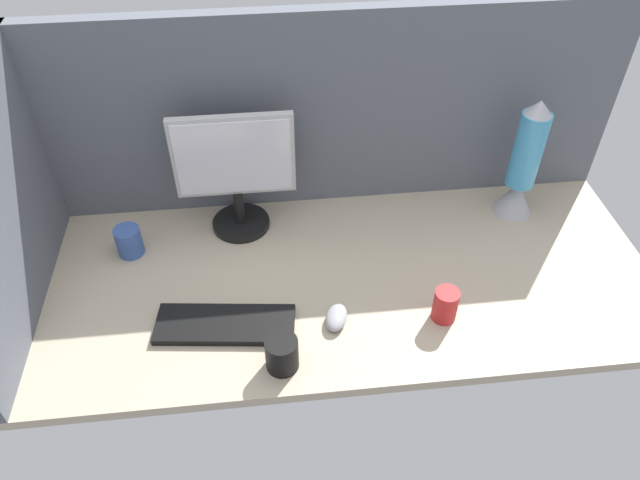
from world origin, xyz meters
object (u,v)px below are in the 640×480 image
mouse (336,317)px  mug_black_travel (282,354)px  mug_red_plastic (445,305)px  monitor (235,170)px  mug_ceramic_blue (129,241)px  lava_lamp (523,168)px  keyboard (225,324)px

mouse → mug_black_travel: size_ratio=1.01×
mug_red_plastic → monitor: bearing=140.3°
monitor → mug_red_plastic: (54.03, -44.88, -16.28)cm
mug_ceramic_blue → mug_black_travel: size_ratio=0.96×
lava_lamp → mug_red_plastic: bearing=-129.2°
mug_ceramic_blue → lava_lamp: size_ratio=0.23×
mug_red_plastic → mug_ceramic_blue: (-87.26, 35.32, -0.30)cm
keyboard → lava_lamp: size_ratio=0.92×
lava_lamp → mug_ceramic_blue: bearing=-176.9°
monitor → mouse: bearing=-60.1°
monitor → mug_ceramic_blue: (-33.23, -9.56, -16.58)cm
mouse → mug_red_plastic: mug_red_plastic is taller
mug_red_plastic → keyboard: bearing=177.0°
monitor → keyboard: size_ratio=1.06×
mug_black_travel → mug_ceramic_blue: bearing=132.7°
monitor → keyboard: 46.69cm
keyboard → mug_black_travel: size_ratio=3.88×
keyboard → mug_red_plastic: bearing=3.9°
keyboard → lava_lamp: bearing=29.5°
mouse → lava_lamp: size_ratio=0.24×
mug_ceramic_blue → mug_black_travel: mug_black_travel is taller
keyboard → mug_red_plastic: (58.90, -3.04, 3.87)cm
lava_lamp → mug_black_travel: bearing=-146.0°
mug_red_plastic → lava_lamp: bearing=50.8°
mug_red_plastic → mug_ceramic_blue: size_ratio=1.07×
mug_red_plastic → mug_ceramic_blue: 94.14cm
monitor → lava_lamp: bearing=-1.9°
mug_red_plastic → mug_black_travel: (-44.48, -11.05, -0.10)cm
mouse → mug_red_plastic: (29.12, -1.59, 3.17)cm
keyboard → mug_black_travel: mug_black_travel is taller
mug_red_plastic → mug_black_travel: mug_red_plastic is taller
keyboard → mug_black_travel: bearing=-37.5°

